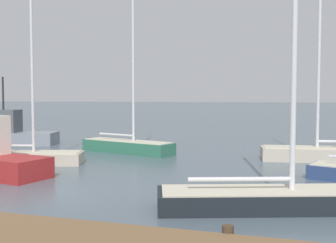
{
  "coord_description": "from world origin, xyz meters",
  "views": [
    {
      "loc": [
        8.53,
        -12.26,
        3.33
      ],
      "look_at": [
        0.0,
        15.93,
        1.64
      ],
      "focal_mm": 44.42,
      "sensor_mm": 36.0,
      "label": 1
    }
  ],
  "objects_px": {
    "sailboat_2": "(127,143)",
    "sailboat_3": "(25,155)",
    "sailboat_5": "(328,150)",
    "fishing_boat_2": "(7,133)",
    "sailboat_1": "(274,193)"
  },
  "relations": [
    {
      "from": "sailboat_2",
      "to": "sailboat_3",
      "type": "relative_size",
      "value": 1.23
    },
    {
      "from": "sailboat_5",
      "to": "fishing_boat_2",
      "type": "relative_size",
      "value": 1.7
    },
    {
      "from": "sailboat_3",
      "to": "sailboat_2",
      "type": "bearing_deg",
      "value": 41.99
    },
    {
      "from": "sailboat_1",
      "to": "sailboat_5",
      "type": "relative_size",
      "value": 0.87
    },
    {
      "from": "sailboat_2",
      "to": "sailboat_1",
      "type": "bearing_deg",
      "value": -31.52
    },
    {
      "from": "sailboat_1",
      "to": "sailboat_5",
      "type": "bearing_deg",
      "value": 59.3
    },
    {
      "from": "sailboat_1",
      "to": "fishing_boat_2",
      "type": "bearing_deg",
      "value": 128.61
    },
    {
      "from": "sailboat_1",
      "to": "sailboat_5",
      "type": "distance_m",
      "value": 10.81
    },
    {
      "from": "sailboat_1",
      "to": "sailboat_3",
      "type": "distance_m",
      "value": 13.36
    },
    {
      "from": "sailboat_1",
      "to": "fishing_boat_2",
      "type": "xyz_separation_m",
      "value": [
        -18.94,
        12.21,
        0.33
      ]
    },
    {
      "from": "sailboat_3",
      "to": "sailboat_5",
      "type": "height_order",
      "value": "sailboat_5"
    },
    {
      "from": "sailboat_2",
      "to": "fishing_boat_2",
      "type": "distance_m",
      "value": 10.01
    },
    {
      "from": "sailboat_2",
      "to": "fishing_boat_2",
      "type": "bearing_deg",
      "value": -171.43
    },
    {
      "from": "sailboat_1",
      "to": "sailboat_3",
      "type": "relative_size",
      "value": 1.09
    },
    {
      "from": "sailboat_3",
      "to": "fishing_boat_2",
      "type": "xyz_separation_m",
      "value": [
        -6.59,
        7.12,
        0.37
      ]
    }
  ]
}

